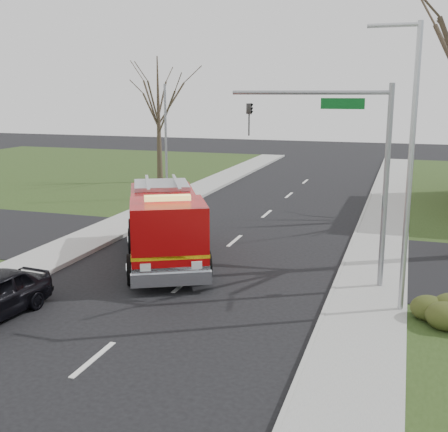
% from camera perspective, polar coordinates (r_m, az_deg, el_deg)
% --- Properties ---
extents(ground, '(120.00, 120.00, 0.00)m').
position_cam_1_polar(ground, '(19.71, -4.07, -6.85)').
color(ground, black).
rests_on(ground, ground).
extents(sidewalk_right, '(2.40, 80.00, 0.15)m').
position_cam_1_polar(sidewalk_right, '(18.39, 14.33, -8.41)').
color(sidewalk_right, gray).
rests_on(sidewalk_right, ground).
extents(sidewalk_left, '(2.40, 80.00, 0.15)m').
position_cam_1_polar(sidewalk_left, '(22.67, -18.81, -4.71)').
color(sidewalk_left, gray).
rests_on(sidewalk_left, ground).
extents(bare_tree_left, '(4.50, 4.50, 9.00)m').
position_cam_1_polar(bare_tree_left, '(40.96, -6.69, 11.04)').
color(bare_tree_left, '#362920').
rests_on(bare_tree_left, ground).
extents(traffic_signal_mast, '(5.29, 0.18, 6.80)m').
position_cam_1_polar(traffic_signal_mast, '(18.89, 12.40, 6.71)').
color(traffic_signal_mast, gray).
rests_on(traffic_signal_mast, ground).
extents(streetlight_pole, '(1.48, 0.16, 8.40)m').
position_cam_1_polar(streetlight_pole, '(16.82, 18.23, 5.17)').
color(streetlight_pole, '#B7BABF').
rests_on(streetlight_pole, ground).
extents(utility_pole_far, '(0.14, 0.14, 7.00)m').
position_cam_1_polar(utility_pole_far, '(34.29, -5.92, 7.35)').
color(utility_pole_far, gray).
rests_on(utility_pole_far, ground).
extents(fire_engine, '(5.77, 8.00, 3.08)m').
position_cam_1_polar(fire_engine, '(21.86, -6.02, -1.13)').
color(fire_engine, '#A40708').
rests_on(fire_engine, ground).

